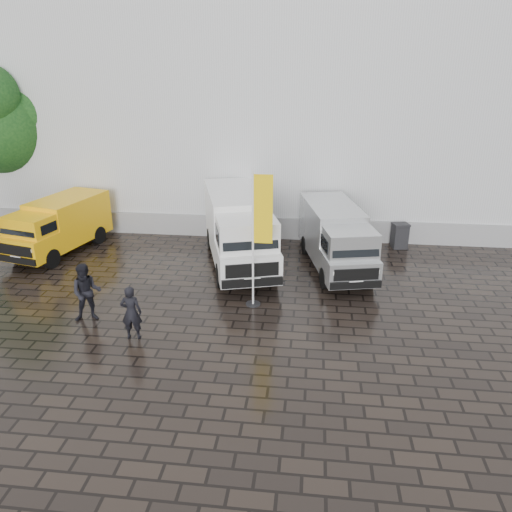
{
  "coord_description": "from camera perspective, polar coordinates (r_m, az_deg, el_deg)",
  "views": [
    {
      "loc": [
        2.32,
        -13.8,
        7.78
      ],
      "look_at": [
        0.45,
        2.2,
        1.37
      ],
      "focal_mm": 35.0,
      "sensor_mm": 36.0,
      "label": 1
    }
  ],
  "objects": [
    {
      "name": "exhibition_hall",
      "position": [
        29.86,
        6.35,
        18.15
      ],
      "size": [
        44.0,
        16.0,
        12.0
      ],
      "primitive_type": "cube",
      "color": "silver",
      "rests_on": "ground"
    },
    {
      "name": "person_tent",
      "position": [
        16.51,
        -18.78,
        -3.97
      ],
      "size": [
        1.11,
        0.98,
        1.91
      ],
      "primitive_type": "imported",
      "rotation": [
        0.0,
        0.0,
        0.32
      ],
      "color": "black",
      "rests_on": "ground"
    },
    {
      "name": "van_silver",
      "position": [
        19.66,
        9.11,
        1.86
      ],
      "size": [
        3.04,
        5.82,
        2.4
      ],
      "primitive_type": null,
      "rotation": [
        0.0,
        0.0,
        0.22
      ],
      "color": "#BBBEC0",
      "rests_on": "ground"
    },
    {
      "name": "hall_plinth",
      "position": [
        22.94,
        5.53,
        3.08
      ],
      "size": [
        44.0,
        0.15,
        1.0
      ],
      "primitive_type": "cube",
      "color": "gray",
      "rests_on": "ground"
    },
    {
      "name": "ground",
      "position": [
        16.01,
        -2.53,
        -7.4
      ],
      "size": [
        120.0,
        120.0,
        0.0
      ],
      "primitive_type": "plane",
      "color": "black",
      "rests_on": "ground"
    },
    {
      "name": "flagpole",
      "position": [
        15.96,
        0.29,
        2.67
      ],
      "size": [
        0.88,
        0.5,
        4.66
      ],
      "color": "black",
      "rests_on": "ground"
    },
    {
      "name": "van_white",
      "position": [
        19.77,
        -1.98,
        2.87
      ],
      "size": [
        3.9,
        6.83,
        2.81
      ],
      "primitive_type": null,
      "rotation": [
        0.0,
        0.0,
        0.29
      ],
      "color": "white",
      "rests_on": "ground"
    },
    {
      "name": "person_front",
      "position": [
        15.14,
        -14.07,
        -6.28
      ],
      "size": [
        0.65,
        0.47,
        1.69
      ],
      "primitive_type": "imported",
      "rotation": [
        0.0,
        0.0,
        3.25
      ],
      "color": "black",
      "rests_on": "ground"
    },
    {
      "name": "tree",
      "position": [
        27.11,
        -27.22,
        13.71
      ],
      "size": [
        4.42,
        4.42,
        7.94
      ],
      "color": "black",
      "rests_on": "ground"
    },
    {
      "name": "van_yellow",
      "position": [
        22.72,
        -21.63,
        3.08
      ],
      "size": [
        2.95,
        5.16,
        2.24
      ],
      "primitive_type": null,
      "rotation": [
        0.0,
        0.0,
        -0.23
      ],
      "color": "#FFB60D",
      "rests_on": "ground"
    },
    {
      "name": "wheelie_bin",
      "position": [
        22.74,
        16.09,
        2.27
      ],
      "size": [
        0.78,
        0.78,
        1.1
      ],
      "primitive_type": "cube",
      "rotation": [
        0.0,
        0.0,
        0.19
      ],
      "color": "black",
      "rests_on": "ground"
    }
  ]
}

